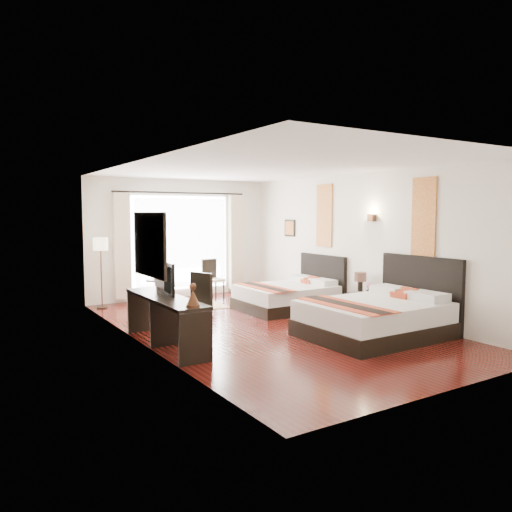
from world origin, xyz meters
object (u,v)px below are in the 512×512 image
table_lamp (360,278)px  fruit_bowl (157,278)px  vase (369,289)px  console_desk (165,321)px  desk_chair (193,320)px  nightstand (363,306)px  floor_lamp (101,249)px  window_chair (213,286)px  bed_near (378,316)px  side_table (158,292)px  bed_far (290,295)px  television (159,278)px

table_lamp → fruit_bowl: 4.37m
vase → fruit_bowl: 4.54m
console_desk → desk_chair: 0.49m
nightstand → floor_lamp: 5.50m
window_chair → floor_lamp: bearing=-95.9°
bed_near → table_lamp: size_ratio=6.12×
table_lamp → window_chair: size_ratio=0.40×
vase → side_table: 4.53m
nightstand → side_table: (-2.88, 3.34, 0.05)m
floor_lamp → fruit_bowl: floor_lamp is taller
desk_chair → table_lamp: bearing=161.2°
vase → desk_chair: 3.55m
console_desk → fruit_bowl: 3.48m
bed_far → nightstand: size_ratio=4.04×
console_desk → side_table: (1.12, 3.26, -0.09)m
bed_near → bed_far: (0.14, 2.64, -0.04)m
console_desk → desk_chair: desk_chair is taller
console_desk → desk_chair: bearing=8.9°
nightstand → television: television is taller
console_desk → side_table: bearing=71.1°
table_lamp → fruit_bowl: table_lamp is taller
table_lamp → television: bearing=176.1°
television → side_table: television is taller
console_desk → fruit_bowl: (1.12, 3.28, 0.22)m
floor_lamp → television: bearing=-89.5°
bed_near → fruit_bowl: bearing=114.2°
bed_near → vase: 1.39m
vase → nightstand: bearing=100.6°
table_lamp → vase: table_lamp is taller
nightstand → floor_lamp: bearing=137.8°
side_table → fruit_bowl: (0.01, 0.03, 0.31)m
bed_near → fruit_bowl: size_ratio=11.40×
floor_lamp → console_desk: bearing=-89.8°
bed_far → desk_chair: size_ratio=1.84×
bed_far → fruit_bowl: size_ratio=9.94×
floor_lamp → side_table: 1.52m
bed_near → nightstand: bed_near is taller
bed_near → television: size_ratio=2.56×
television → nightstand: bearing=-90.5°
console_desk → floor_lamp: size_ratio=1.47×
desk_chair → window_chair: size_ratio=1.17×
vase → window_chair: 3.97m
nightstand → fruit_bowl: bearing=130.4°
bed_near → table_lamp: 1.59m
floor_lamp → vase: bearing=-43.0°
television → fruit_bowl: size_ratio=4.46×
fruit_bowl → table_lamp: bearing=-48.6°
table_lamp → television: 4.01m
bed_near → television: bearing=153.7°
fruit_bowl → window_chair: size_ratio=0.22×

